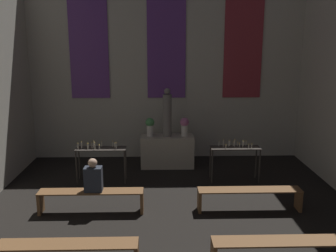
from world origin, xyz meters
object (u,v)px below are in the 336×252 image
candle_rack_left (101,153)px  person_seated (93,177)px  pew_third_left (68,251)px  statue (167,114)px  flower_vase_right (184,126)px  flower_vase_left (150,126)px  pew_back_left (91,196)px  pew_third_right (281,248)px  candle_rack_right (235,152)px  altar (167,151)px  pew_back_right (249,195)px

candle_rack_left → person_seated: 1.75m
pew_third_left → statue: bearing=71.6°
flower_vase_right → pew_third_left: size_ratio=0.24×
flower_vase_left → pew_back_left: flower_vase_left is taller
candle_rack_left → pew_third_right: size_ratio=0.58×
candle_rack_left → pew_third_right: bearing=-48.6°
statue → flower_vase_left: 0.59m
statue → flower_vase_right: size_ratio=2.59×
candle_rack_left → pew_back_left: 1.79m
candle_rack_right → person_seated: size_ratio=1.79×
altar → statue: (0.00, 0.00, 1.08)m
pew_third_right → pew_back_left: bearing=148.2°
pew_third_left → person_seated: person_seated is taller
altar → pew_third_right: size_ratio=0.69×
flower_vase_right → pew_back_left: (-2.14, -2.90, -0.84)m
candle_rack_right → pew_back_left: candle_rack_right is taller
pew_back_left → pew_back_right: size_ratio=1.00×
pew_third_left → pew_back_left: 2.05m
pew_third_left → person_seated: (0.06, 2.05, 0.43)m
candle_rack_left → flower_vase_right: bearing=28.0°
altar → candle_rack_right: candle_rack_right is taller
candle_rack_left → pew_third_right: 5.08m
altar → flower_vase_left: size_ratio=2.85×
flower_vase_right → pew_third_left: bearing=-113.3°
pew_back_right → flower_vase_left: bearing=126.3°
altar → flower_vase_left: bearing=-180.0°
flower_vase_left → pew_third_right: 5.46m
flower_vase_left → candle_rack_left: size_ratio=0.42×
flower_vase_left → pew_third_left: size_ratio=0.24×
altar → flower_vase_left: (-0.48, -0.00, 0.74)m
pew_third_left → pew_third_right: size_ratio=1.00×
candle_rack_left → flower_vase_left: bearing=43.6°
flower_vase_right → flower_vase_left: bearing=180.0°
pew_back_left → pew_back_right: (3.31, 0.00, 0.00)m
altar → flower_vase_right: bearing=-0.0°
candle_rack_right → pew_back_left: size_ratio=0.58×
altar → statue: statue is taller
statue → pew_third_right: (1.65, -4.96, -1.17)m
candle_rack_left → candle_rack_right: size_ratio=1.00×
pew_third_left → pew_third_right: (3.31, 0.00, 0.00)m
statue → person_seated: size_ratio=1.93×
candle_rack_right → pew_third_left: 5.08m
flower_vase_left → candle_rack_right: bearing=-28.0°
candle_rack_left → pew_back_left: candle_rack_left is taller
flower_vase_right → pew_third_right: (1.17, -4.96, -0.84)m
pew_back_left → person_seated: person_seated is taller
altar → pew_third_left: bearing=-108.4°
pew_third_left → flower_vase_left: bearing=76.7°
pew_back_left → flower_vase_left: bearing=68.0°
statue → pew_back_left: statue is taller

